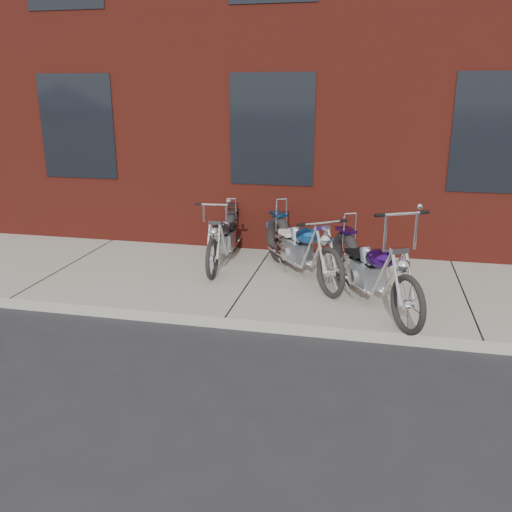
# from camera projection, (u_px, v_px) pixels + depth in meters

# --- Properties ---
(ground) EXTENTS (120.00, 120.00, 0.00)m
(ground) POSITION_uv_depth(u_px,v_px,m) (225.00, 329.00, 6.70)
(ground) COLOR #24252A
(ground) RESTS_ON ground
(sidewalk) EXTENTS (22.00, 3.00, 0.15)m
(sidewalk) POSITION_uv_depth(u_px,v_px,m) (252.00, 283.00, 8.08)
(sidewalk) COLOR gray
(sidewalk) RESTS_ON ground
(building_brick) EXTENTS (22.00, 10.00, 8.00)m
(building_brick) POSITION_uv_depth(u_px,v_px,m) (311.00, 38.00, 12.99)
(building_brick) COLOR maroon
(building_brick) RESTS_ON ground
(chopper_purple) EXTENTS (1.24, 2.21, 1.37)m
(chopper_purple) POSITION_uv_depth(u_px,v_px,m) (371.00, 272.00, 6.96)
(chopper_purple) COLOR black
(chopper_purple) RESTS_ON sidewalk
(chopper_blue) EXTENTS (1.46, 2.06, 1.05)m
(chopper_blue) POSITION_uv_depth(u_px,v_px,m) (300.00, 249.00, 8.00)
(chopper_blue) COLOR black
(chopper_blue) RESTS_ON sidewalk
(chopper_third) EXTENTS (0.52, 2.15, 1.09)m
(chopper_third) POSITION_uv_depth(u_px,v_px,m) (224.00, 239.00, 8.67)
(chopper_third) COLOR black
(chopper_third) RESTS_ON sidewalk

